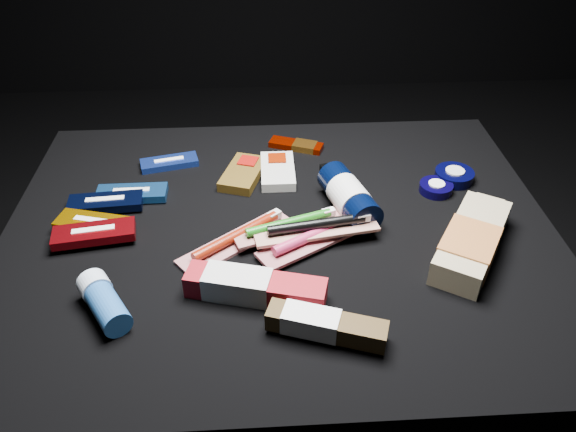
{
  "coord_description": "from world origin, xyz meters",
  "views": [
    {
      "loc": [
        -0.03,
        -0.78,
        1.02
      ],
      "look_at": [
        0.01,
        0.01,
        0.42
      ],
      "focal_mm": 35.0,
      "sensor_mm": 36.0,
      "label": 1
    }
  ],
  "objects": [
    {
      "name": "power_bar",
      "position": [
        0.05,
        0.28,
        0.41
      ],
      "size": [
        0.12,
        0.07,
        0.01
      ],
      "rotation": [
        0.0,
        0.0,
        -0.37
      ],
      "color": "#871100",
      "rests_on": "cloth_table"
    },
    {
      "name": "toothbrush_pack_2",
      "position": [
        0.02,
        -0.02,
        0.42
      ],
      "size": [
        0.2,
        0.11,
        0.02
      ],
      "rotation": [
        0.0,
        0.0,
        0.33
      ],
      "color": "#BDB3AF",
      "rests_on": "cloth_table"
    },
    {
      "name": "clif_bar_0",
      "position": [
        -0.06,
        0.17,
        0.41
      ],
      "size": [
        0.1,
        0.14,
        0.02
      ],
      "rotation": [
        0.0,
        0.0,
        -0.32
      ],
      "color": "#4B3610",
      "rests_on": "cloth_table"
    },
    {
      "name": "cream_tin_lower",
      "position": [
        0.31,
        0.1,
        0.41
      ],
      "size": [
        0.06,
        0.06,
        0.02
      ],
      "rotation": [
        0.0,
        0.0,
        0.37
      ],
      "color": "black",
      "rests_on": "cloth_table"
    },
    {
      "name": "toothbrush_pack_1",
      "position": [
        0.06,
        -0.04,
        0.42
      ],
      "size": [
        0.22,
        0.16,
        0.02
      ],
      "rotation": [
        0.0,
        0.0,
        0.54
      ],
      "color": "#A39D98",
      "rests_on": "cloth_table"
    },
    {
      "name": "clif_bar_1",
      "position": [
        0.0,
        0.18,
        0.41
      ],
      "size": [
        0.07,
        0.12,
        0.02
      ],
      "rotation": [
        0.0,
        0.0,
        -0.01
      ],
      "color": "beige",
      "rests_on": "cloth_table"
    },
    {
      "name": "toothpaste_carton_red",
      "position": [
        -0.05,
        -0.16,
        0.42
      ],
      "size": [
        0.22,
        0.1,
        0.04
      ],
      "rotation": [
        0.0,
        0.0,
        -0.25
      ],
      "color": "maroon",
      "rests_on": "cloth_table"
    },
    {
      "name": "bodywash_bottle",
      "position": [
        0.31,
        -0.09,
        0.42
      ],
      "size": [
        0.19,
        0.23,
        0.05
      ],
      "rotation": [
        0.0,
        0.0,
        -0.56
      ],
      "color": "tan",
      "rests_on": "cloth_table"
    },
    {
      "name": "cream_tin_upper",
      "position": [
        0.35,
        0.14,
        0.41
      ],
      "size": [
        0.08,
        0.08,
        0.02
      ],
      "rotation": [
        0.0,
        0.0,
        -0.08
      ],
      "color": "black",
      "rests_on": "cloth_table"
    },
    {
      "name": "cloth_table",
      "position": [
        0.0,
        0.0,
        0.2
      ],
      "size": [
        0.98,
        0.78,
        0.4
      ],
      "primitive_type": "cube",
      "color": "black",
      "rests_on": "ground"
    },
    {
      "name": "ground",
      "position": [
        0.0,
        0.0,
        0.0
      ],
      "size": [
        3.0,
        3.0,
        0.0
      ],
      "primitive_type": "plane",
      "color": "black",
      "rests_on": "ground"
    },
    {
      "name": "deodorant_stick",
      "position": [
        -0.27,
        -0.19,
        0.42
      ],
      "size": [
        0.1,
        0.12,
        0.05
      ],
      "rotation": [
        0.0,
        0.0,
        0.56
      ],
      "color": "#23569B",
      "rests_on": "cloth_table"
    },
    {
      "name": "luna_bar_3",
      "position": [
        -0.33,
        0.01,
        0.42
      ],
      "size": [
        0.14,
        0.08,
        0.02
      ],
      "rotation": [
        0.0,
        0.0,
        -0.26
      ],
      "color": "#AE7300",
      "rests_on": "cloth_table"
    },
    {
      "name": "lotion_bottle",
      "position": [
        0.13,
        0.05,
        0.43
      ],
      "size": [
        0.1,
        0.2,
        0.06
      ],
      "rotation": [
        0.0,
        0.0,
        0.29
      ],
      "color": "black",
      "rests_on": "cloth_table"
    },
    {
      "name": "luna_bar_4",
      "position": [
        -0.32,
        -0.02,
        0.42
      ],
      "size": [
        0.14,
        0.07,
        0.02
      ],
      "rotation": [
        0.0,
        0.0,
        0.15
      ],
      "color": "maroon",
      "rests_on": "cloth_table"
    },
    {
      "name": "luna_bar_2",
      "position": [
        -0.32,
        0.08,
        0.41
      ],
      "size": [
        0.14,
        0.06,
        0.02
      ],
      "rotation": [
        0.0,
        0.0,
        0.08
      ],
      "color": "black",
      "rests_on": "cloth_table"
    },
    {
      "name": "luna_bar_1",
      "position": [
        -0.28,
        0.11,
        0.41
      ],
      "size": [
        0.13,
        0.05,
        0.02
      ],
      "rotation": [
        0.0,
        0.0,
        0.01
      ],
      "color": "#1C5297",
      "rests_on": "cloth_table"
    },
    {
      "name": "toothpaste_carton_green",
      "position": [
        0.05,
        -0.25,
        0.42
      ],
      "size": [
        0.17,
        0.09,
        0.03
      ],
      "rotation": [
        0.0,
        0.0,
        -0.33
      ],
      "color": "#3C2A10",
      "rests_on": "cloth_table"
    },
    {
      "name": "toothbrush_pack_3",
      "position": [
        0.06,
        -0.04,
        0.43
      ],
      "size": [
        0.22,
        0.08,
        0.02
      ],
      "rotation": [
        0.0,
        0.0,
        0.17
      ],
      "color": "silver",
      "rests_on": "cloth_table"
    },
    {
      "name": "luna_bar_0",
      "position": [
        -0.22,
        0.23,
        0.41
      ],
      "size": [
        0.12,
        0.07,
        0.02
      ],
      "rotation": [
        0.0,
        0.0,
        0.23
      ],
      "color": "#1E3BA6",
      "rests_on": "cloth_table"
    },
    {
      "name": "toothbrush_pack_0",
      "position": [
        -0.07,
        -0.03,
        0.41
      ],
      "size": [
        0.2,
        0.18,
        0.02
      ],
      "rotation": [
        0.0,
        0.0,
        0.66
      ],
      "color": "#A69F9B",
      "rests_on": "cloth_table"
    }
  ]
}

